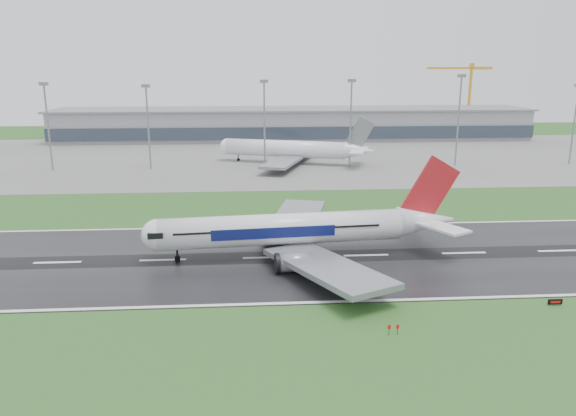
{
  "coord_description": "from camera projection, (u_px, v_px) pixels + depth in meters",
  "views": [
    {
      "loc": [
        -22.71,
        -102.29,
        36.44
      ],
      "look_at": [
        -14.76,
        12.0,
        7.0
      ],
      "focal_mm": 34.28,
      "sensor_mm": 36.0,
      "label": 1
    }
  ],
  "objects": [
    {
      "name": "tower_crane",
      "position": [
        469.0,
        99.0,
        304.48
      ],
      "size": [
        38.82,
        8.46,
        38.95
      ],
      "primitive_type": null,
      "rotation": [
        0.0,
        0.0,
        0.16
      ],
      "color": "gold",
      "rests_on": "ground"
    },
    {
      "name": "apron",
      "position": [
        304.0,
        157.0,
        230.19
      ],
      "size": [
        400.0,
        130.0,
        0.08
      ],
      "primitive_type": "cube",
      "color": "slate",
      "rests_on": "ground"
    },
    {
      "name": "floodmast_4",
      "position": [
        458.0,
        122.0,
        205.69
      ],
      "size": [
        0.64,
        0.64,
        32.76
      ],
      "primitive_type": "cylinder",
      "color": "gray",
      "rests_on": "ground"
    },
    {
      "name": "floodmast_5",
      "position": [
        574.0,
        126.0,
        209.16
      ],
      "size": [
        0.64,
        0.64,
        29.24
      ],
      "primitive_type": "cylinder",
      "color": "gray",
      "rests_on": "ground"
    },
    {
      "name": "terminal",
      "position": [
        293.0,
        124.0,
        286.3
      ],
      "size": [
        240.0,
        36.0,
        15.0
      ],
      "primitive_type": "cube",
      "color": "gray",
      "rests_on": "ground"
    },
    {
      "name": "runway_sign",
      "position": [
        555.0,
        302.0,
        86.51
      ],
      "size": [
        2.3,
        0.73,
        1.04
      ],
      "primitive_type": null,
      "rotation": [
        0.0,
        0.0,
        -0.21
      ],
      "color": "black",
      "rests_on": "ground"
    },
    {
      "name": "floodmast_1",
      "position": [
        148.0,
        129.0,
        198.41
      ],
      "size": [
        0.64,
        0.64,
        29.38
      ],
      "primitive_type": "cylinder",
      "color": "gray",
      "rests_on": "ground"
    },
    {
      "name": "main_airliner",
      "position": [
        304.0,
        210.0,
        107.6
      ],
      "size": [
        67.86,
        65.17,
        18.48
      ],
      "primitive_type": null,
      "rotation": [
        0.0,
        0.0,
        0.09
      ],
      "color": "silver",
      "rests_on": "runway"
    },
    {
      "name": "runway",
      "position": [
        366.0,
        255.0,
        109.41
      ],
      "size": [
        400.0,
        45.0,
        0.1
      ],
      "primitive_type": "cube",
      "color": "black",
      "rests_on": "ground"
    },
    {
      "name": "parked_airliner",
      "position": [
        291.0,
        140.0,
        211.66
      ],
      "size": [
        77.56,
        74.9,
        18.2
      ],
      "primitive_type": null,
      "rotation": [
        0.0,
        0.0,
        -0.33
      ],
      "color": "white",
      "rests_on": "apron"
    },
    {
      "name": "floodmast_3",
      "position": [
        351.0,
        125.0,
        203.15
      ],
      "size": [
        0.64,
        0.64,
        31.09
      ],
      "primitive_type": "cylinder",
      "color": "gray",
      "rests_on": "ground"
    },
    {
      "name": "floodmast_2",
      "position": [
        264.0,
        126.0,
        201.03
      ],
      "size": [
        0.64,
        0.64,
        30.91
      ],
      "primitive_type": "cylinder",
      "color": "gray",
      "rests_on": "ground"
    },
    {
      "name": "floodmast_0",
      "position": [
        48.0,
        129.0,
        195.94
      ],
      "size": [
        0.64,
        0.64,
        30.17
      ],
      "primitive_type": "cylinder",
      "color": "gray",
      "rests_on": "ground"
    },
    {
      "name": "ground",
      "position": [
        366.0,
        256.0,
        109.42
      ],
      "size": [
        520.0,
        520.0,
        0.0
      ],
      "primitive_type": "plane",
      "color": "#24511E",
      "rests_on": "ground"
    }
  ]
}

